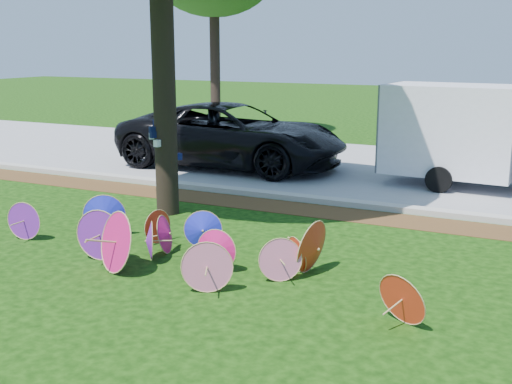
# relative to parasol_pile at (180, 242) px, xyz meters

# --- Properties ---
(ground) EXTENTS (90.00, 90.00, 0.00)m
(ground) POSITION_rel_parasol_pile_xyz_m (0.09, -0.57, -0.37)
(ground) COLOR black
(ground) RESTS_ON ground
(mulch_strip) EXTENTS (90.00, 1.00, 0.01)m
(mulch_strip) POSITION_rel_parasol_pile_xyz_m (0.09, 3.93, -0.36)
(mulch_strip) COLOR #472D16
(mulch_strip) RESTS_ON ground
(curb) EXTENTS (90.00, 0.30, 0.12)m
(curb) POSITION_rel_parasol_pile_xyz_m (0.09, 4.63, -0.31)
(curb) COLOR #B7B5AD
(curb) RESTS_ON ground
(street) EXTENTS (90.00, 8.00, 0.01)m
(street) POSITION_rel_parasol_pile_xyz_m (0.09, 8.78, -0.36)
(street) COLOR gray
(street) RESTS_ON ground
(parasol_pile) EXTENTS (7.37, 2.04, 0.93)m
(parasol_pile) POSITION_rel_parasol_pile_xyz_m (0.00, 0.00, 0.00)
(parasol_pile) COLOR purple
(parasol_pile) RESTS_ON ground
(black_van) EXTENTS (6.24, 2.93, 1.73)m
(black_van) POSITION_rel_parasol_pile_xyz_m (-3.01, 7.42, 0.50)
(black_van) COLOR black
(black_van) RESTS_ON ground
(cargo_trailer) EXTENTS (3.07, 2.07, 2.66)m
(cargo_trailer) POSITION_rel_parasol_pile_xyz_m (2.71, 7.62, 0.96)
(cargo_trailer) COLOR white
(cargo_trailer) RESTS_ON ground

